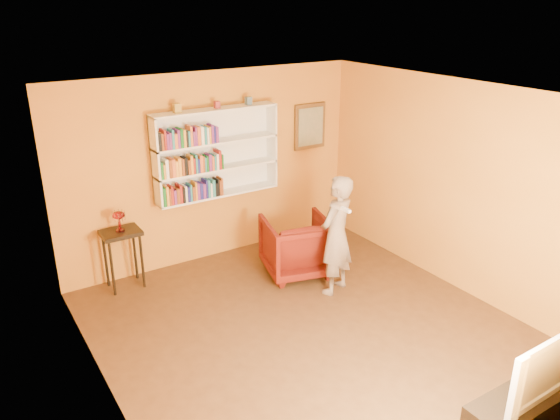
% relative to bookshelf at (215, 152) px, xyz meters
% --- Properties ---
extents(room_shell, '(5.30, 5.80, 2.88)m').
position_rel_bookshelf_xyz_m(room_shell, '(0.00, -2.41, -0.58)').
color(room_shell, '#452C16').
rests_on(room_shell, ground).
extents(bookshelf, '(1.80, 0.29, 1.23)m').
position_rel_bookshelf_xyz_m(bookshelf, '(0.00, 0.00, 0.00)').
color(bookshelf, white).
rests_on(bookshelf, room_shell).
extents(books_row_lower, '(0.88, 0.19, 0.27)m').
position_rel_bookshelf_xyz_m(books_row_lower, '(-0.43, -0.11, -0.46)').
color(books_row_lower, '#176822').
rests_on(books_row_lower, bookshelf).
extents(books_row_middle, '(0.90, 0.19, 0.27)m').
position_rel_bookshelf_xyz_m(books_row_middle, '(-0.42, -0.10, -0.08)').
color(books_row_middle, '#176822').
rests_on(books_row_middle, bookshelf).
extents(books_row_upper, '(0.84, 0.19, 0.27)m').
position_rel_bookshelf_xyz_m(books_row_upper, '(-0.44, -0.11, 0.30)').
color(books_row_upper, black).
rests_on(books_row_upper, bookshelf).
extents(ornament_left, '(0.09, 0.09, 0.12)m').
position_rel_bookshelf_xyz_m(ornament_left, '(-0.54, -0.06, 0.68)').
color(ornament_left, '#AF8E32').
rests_on(ornament_left, bookshelf).
extents(ornament_centre, '(0.07, 0.07, 0.09)m').
position_rel_bookshelf_xyz_m(ornament_centre, '(0.03, -0.06, 0.67)').
color(ornament_centre, '#A0353B').
rests_on(ornament_centre, bookshelf).
extents(ornament_right, '(0.08, 0.08, 0.11)m').
position_rel_bookshelf_xyz_m(ornament_right, '(0.52, -0.06, 0.67)').
color(ornament_right, slate).
rests_on(ornament_right, bookshelf).
extents(framed_painting, '(0.55, 0.05, 0.70)m').
position_rel_bookshelf_xyz_m(framed_painting, '(1.65, 0.05, 0.16)').
color(framed_painting, '#563818').
rests_on(framed_painting, room_shell).
extents(console_table, '(0.49, 0.38, 0.81)m').
position_rel_bookshelf_xyz_m(console_table, '(-1.46, -0.16, -0.93)').
color(console_table, black).
rests_on(console_table, ground).
extents(ruby_lustre, '(0.17, 0.16, 0.27)m').
position_rel_bookshelf_xyz_m(ruby_lustre, '(-1.46, -0.16, -0.59)').
color(ruby_lustre, maroon).
rests_on(ruby_lustre, console_table).
extents(armchair, '(1.07, 1.08, 0.81)m').
position_rel_bookshelf_xyz_m(armchair, '(0.68, -1.05, -1.19)').
color(armchair, '#480805').
rests_on(armchair, ground).
extents(person, '(0.68, 0.57, 1.58)m').
position_rel_bookshelf_xyz_m(person, '(0.82, -1.73, -0.80)').
color(person, '#796859').
rests_on(person, ground).
extents(game_remote, '(0.04, 0.15, 0.04)m').
position_rel_bookshelf_xyz_m(game_remote, '(0.63, -2.12, -0.29)').
color(game_remote, white).
rests_on(game_remote, person).
extents(tv_cabinet, '(1.33, 0.40, 0.47)m').
position_rel_bookshelf_xyz_m(tv_cabinet, '(0.67, -4.66, -1.36)').
color(tv_cabinet, black).
rests_on(tv_cabinet, ground).
extents(television, '(1.04, 0.16, 0.60)m').
position_rel_bookshelf_xyz_m(television, '(0.67, -4.66, -0.82)').
color(television, black).
rests_on(television, tv_cabinet).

